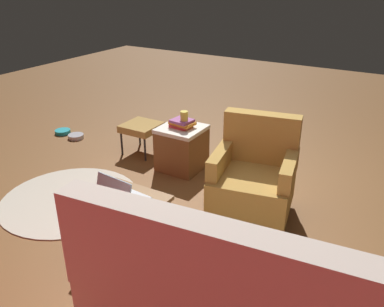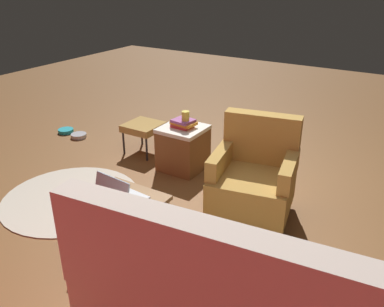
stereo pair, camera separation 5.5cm
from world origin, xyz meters
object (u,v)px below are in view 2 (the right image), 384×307
(armchair, at_px, (254,177))
(book_stack_hamper, at_px, (183,123))
(laptop, at_px, (119,195))
(wicker_hamper, at_px, (183,148))
(pet_bowl_steel, at_px, (79,136))
(tv_remote, at_px, (179,122))
(pet_bowl_teal, at_px, (66,131))
(ottoman, at_px, (143,128))
(yellow_mug, at_px, (186,116))
(laptop_desk, at_px, (125,205))

(armchair, relative_size, book_stack_hamper, 3.27)
(laptop, relative_size, wicker_hamper, 0.71)
(pet_bowl_steel, bearing_deg, tv_remote, -177.89)
(laptop, distance_m, pet_bowl_teal, 2.84)
(tv_remote, height_order, pet_bowl_steel, tv_remote)
(book_stack_hamper, distance_m, pet_bowl_steel, 1.71)
(laptop, height_order, ottoman, laptop)
(pet_bowl_teal, bearing_deg, ottoman, -177.28)
(laptop, bearing_deg, pet_bowl_steel, -36.14)
(pet_bowl_teal, bearing_deg, armchair, 170.56)
(yellow_mug, xyz_separation_m, ottoman, (0.67, -0.13, -0.31))
(ottoman, relative_size, pet_bowl_teal, 2.00)
(laptop, bearing_deg, tv_remote, -71.55)
(wicker_hamper, bearing_deg, yellow_mug, 159.72)
(laptop_desk, distance_m, laptop, 0.11)
(book_stack_hamper, height_order, tv_remote, book_stack_hamper)
(ottoman, bearing_deg, yellow_mug, 169.10)
(ottoman, height_order, pet_bowl_teal, ottoman)
(laptop_desk, height_order, book_stack_hamper, book_stack_hamper)
(laptop_desk, xyz_separation_m, wicker_hamper, (0.42, -1.44, -0.18))
(wicker_hamper, distance_m, tv_remote, 0.28)
(book_stack_hamper, bearing_deg, armchair, 156.63)
(yellow_mug, bearing_deg, pet_bowl_steel, -1.34)
(laptop_desk, xyz_separation_m, book_stack_hamper, (0.42, -1.44, 0.10))
(armchair, bearing_deg, ottoman, -18.46)
(laptop_desk, height_order, laptop, laptop)
(yellow_mug, bearing_deg, pet_bowl_teal, -1.99)
(wicker_hamper, height_order, pet_bowl_steel, wicker_hamper)
(laptop_desk, distance_m, ottoman, 1.88)
(yellow_mug, bearing_deg, wicker_hamper, -20.28)
(book_stack_hamper, xyz_separation_m, tv_remote, (0.10, -0.08, -0.03))
(armchair, relative_size, pet_bowl_teal, 4.35)
(yellow_mug, bearing_deg, book_stack_hamper, -23.95)
(laptop_desk, relative_size, pet_bowl_teal, 2.80)
(armchair, relative_size, pet_bowl_steel, 4.35)
(book_stack_hamper, bearing_deg, yellow_mug, 156.05)
(laptop_desk, bearing_deg, tv_remote, -70.96)
(armchair, height_order, pet_bowl_steel, armchair)
(book_stack_hamper, bearing_deg, wicker_hamper, 61.96)
(armchair, relative_size, ottoman, 2.17)
(wicker_hamper, bearing_deg, book_stack_hamper, -118.04)
(armchair, distance_m, pet_bowl_teal, 2.98)
(tv_remote, bearing_deg, pet_bowl_teal, 6.74)
(book_stack_hamper, bearing_deg, pet_bowl_teal, -1.48)
(laptop, xyz_separation_m, ottoman, (1.05, -1.59, -0.22))
(laptop, relative_size, tv_remote, 2.13)
(book_stack_hamper, bearing_deg, pet_bowl_steel, -0.72)
(tv_remote, bearing_deg, laptop_desk, 114.89)
(pet_bowl_steel, bearing_deg, ottoman, -174.94)
(book_stack_hamper, relative_size, pet_bowl_teal, 1.33)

